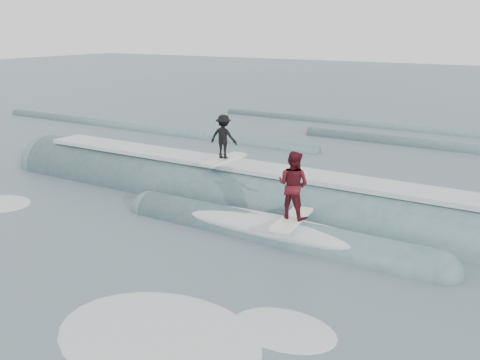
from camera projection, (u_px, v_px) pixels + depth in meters
The scene contains 6 objects.
ground at pixel (133, 272), 12.87m from camera, with size 160.00×160.00×0.00m, color #40585D.
breaking_wave at pixel (258, 207), 17.38m from camera, with size 22.61×4.05×2.54m.
surfer_black at pixel (224, 139), 17.80m from camera, with size 1.01×2.03×1.57m.
surfer_red at pixel (293, 188), 14.31m from camera, with size 0.93×2.05×1.95m.
whitewater at pixel (139, 326), 10.56m from camera, with size 15.44×8.10×0.10m.
far_swells at pixel (353, 140), 27.78m from camera, with size 41.72×8.65×0.80m.
Camera 1 is at (8.35, -8.66, 5.71)m, focal length 40.00 mm.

